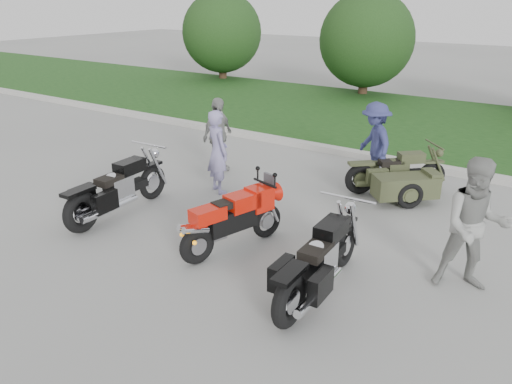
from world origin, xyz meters
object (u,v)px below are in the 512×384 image
Objects in this scene: person_stripe at (218,152)px; person_denim at (374,143)px; cruiser_sidecar at (400,180)px; sportbike_red at (231,219)px; person_back at (218,135)px; person_grey at (475,226)px; cruiser_right at (318,265)px; cruiser_left at (115,191)px.

person_denim reaches higher than person_stripe.
person_denim reaches higher than cruiser_sidecar.
person_back is (-2.55, 2.90, 0.30)m from sportbike_red.
person_denim is at bearing -169.76° from cruiser_sidecar.
cruiser_sidecar is 3.27m from person_grey.
cruiser_right is at bearing -130.44° from person_back.
person_back is (-4.26, 3.30, 0.37)m from cruiser_right.
person_grey reaches higher than person_back.
sportbike_red is 4.26m from person_denim.
cruiser_right is at bearing 2.87° from sportbike_red.
person_grey is (1.61, 1.36, 0.46)m from cruiser_right.
cruiser_left is 2.20m from person_stripe.
person_back is (-0.78, 0.99, -0.00)m from person_stripe.
sportbike_red is at bearing 172.89° from person_grey.
person_stripe is at bearing 66.28° from cruiser_left.
cruiser_sidecar is at bearing 91.48° from cruiser_right.
person_back is at bearing 87.26° from cruiser_left.
person_stripe reaches higher than sportbike_red.
sportbike_red is 3.87m from person_back.
person_denim is at bearing -70.51° from person_back.
sportbike_red is 3.87m from cruiser_sidecar.
person_denim is (2.40, 2.29, 0.02)m from person_stripe.
person_stripe is at bearing 144.14° from cruiser_right.
person_back is at bearing -123.08° from cruiser_sidecar.
person_denim is at bearing 50.73° from cruiser_left.
person_grey is (1.87, -2.62, 0.55)m from cruiser_sidecar.
person_stripe is at bearing 148.86° from sportbike_red.
person_denim is 3.44m from person_back.
sportbike_red is at bearing -64.84° from cruiser_sidecar.
person_grey is at bearing 37.97° from cruiser_right.
cruiser_sidecar is 1.09× the size of person_denim.
cruiser_right is 1.30× the size of person_grey.
sportbike_red is at bearing -54.73° from person_denim.
cruiser_left is at bearing -89.79° from cruiser_sidecar.
person_stripe is at bearing -92.42° from person_denim.
person_back is at bearing -25.42° from person_stripe.
sportbike_red is 1.14× the size of person_stripe.
cruiser_right is at bearing 172.81° from person_stripe.
cruiser_right is (4.25, -0.27, -0.01)m from cruiser_left.
cruiser_left is at bearing -161.02° from sportbike_red.
cruiser_left reaches higher than cruiser_sidecar.
person_stripe is (-3.22, -1.68, 0.46)m from cruiser_sidecar.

